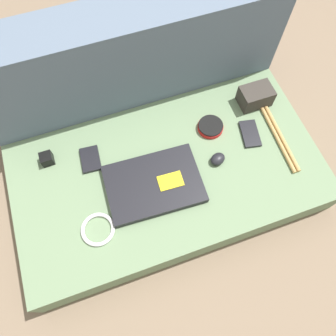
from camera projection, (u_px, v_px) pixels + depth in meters
ground_plane at (168, 184)px, 1.38m from camera, size 8.00×8.00×0.00m
couch_seat at (168, 178)px, 1.31m from camera, size 1.17×0.63×0.15m
couch_backrest at (133, 68)px, 1.30m from camera, size 1.17×0.20×0.53m
laptop at (154, 184)px, 1.21m from camera, size 0.36×0.26×0.03m
computer_mouse at (218, 159)px, 1.25m from camera, size 0.07×0.07×0.03m
speaker_puck at (211, 127)px, 1.31m from camera, size 0.10×0.10×0.03m
phone_silver at (250, 134)px, 1.30m from camera, size 0.09×0.13×0.01m
phone_black at (90, 159)px, 1.26m from camera, size 0.08×0.11×0.01m
camera_pouch at (255, 96)px, 1.34m from camera, size 0.13×0.09×0.08m
charger_brick at (47, 159)px, 1.24m from camera, size 0.05×0.05×0.04m
cable_coil at (98, 229)px, 1.14m from camera, size 0.12×0.12×0.01m
drumstick_pair at (277, 133)px, 1.30m from camera, size 0.05×0.35×0.02m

